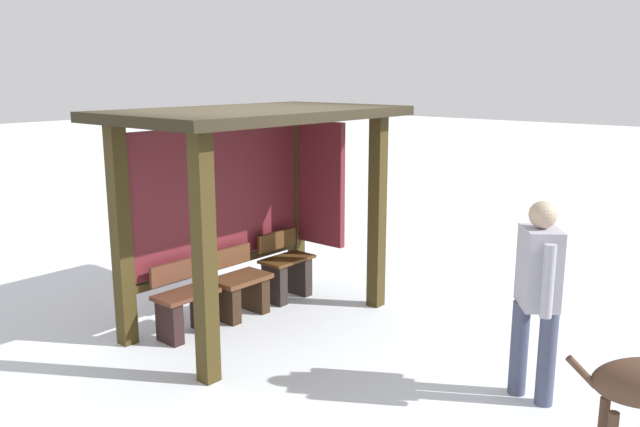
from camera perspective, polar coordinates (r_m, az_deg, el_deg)
ground_plane at (r=6.87m, az=-5.21°, el=-9.55°), size 60.00×60.00×0.00m
bus_shelter at (r=6.63m, az=-5.99°, el=4.51°), size 2.93×1.73×2.21m
bench_left_inside at (r=6.55m, az=-11.78°, el=-8.04°), size 0.62×0.34×0.73m
bench_center_inside at (r=6.99m, az=-7.10°, el=-6.66°), size 0.62×0.39×0.72m
bench_right_inside at (r=7.46m, az=-3.01°, el=-5.19°), size 0.62×0.35×0.77m
person_walking at (r=5.28m, az=18.65°, el=-6.22°), size 0.51×0.44×1.61m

